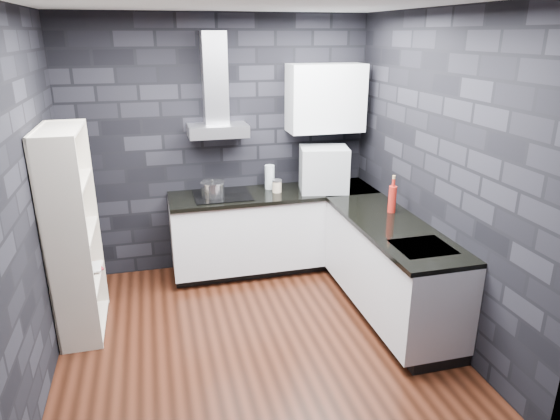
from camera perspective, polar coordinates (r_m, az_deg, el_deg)
name	(u,v)px	position (r m, az deg, el deg)	size (l,w,h in m)	color
ground	(254,339)	(4.46, -3.00, -14.51)	(3.20, 3.20, 0.00)	#3A190F
ceiling	(247,2)	(3.70, -3.79, 22.67)	(3.20, 3.20, 0.00)	silver
wall_back	(221,146)	(5.42, -6.77, 7.22)	(3.20, 0.05, 2.70)	black
wall_front	(318,288)	(2.41, 4.39, -8.89)	(3.20, 0.05, 2.70)	black
wall_left	(22,207)	(3.91, -27.37, 0.26)	(0.05, 3.20, 2.70)	black
wall_right	(438,176)	(4.46, 17.61, 3.74)	(0.05, 3.20, 2.70)	black
toekick_back	(273,262)	(5.67, -0.80, -6.01)	(2.18, 0.50, 0.10)	black
toekick_right	(391,308)	(4.91, 12.54, -10.87)	(0.50, 1.78, 0.10)	black
counter_back_cab	(274,228)	(5.46, -0.72, -2.12)	(2.20, 0.60, 0.76)	white
counter_right_cab	(390,267)	(4.69, 12.49, -6.41)	(0.60, 1.80, 0.76)	white
counter_back_top	(274,194)	(5.31, -0.71, 1.86)	(2.20, 0.62, 0.04)	black
counter_right_top	(393,227)	(4.53, 12.74, -1.87)	(0.62, 1.80, 0.04)	black
counter_corner_top	(344,188)	(5.56, 7.30, 2.50)	(0.62, 0.62, 0.04)	black
hood_body	(218,130)	(5.18, -7.10, 9.01)	(0.60, 0.34, 0.12)	silver
hood_chimney	(215,78)	(5.19, -7.45, 14.69)	(0.24, 0.20, 0.90)	silver
upper_cabinet	(326,98)	(5.40, 5.23, 12.62)	(0.80, 0.35, 0.70)	silver
cooktop	(222,195)	(5.22, -6.61, 1.69)	(0.58, 0.50, 0.01)	black
sink_rim	(423,247)	(4.12, 15.99, -4.11)	(0.44, 0.40, 0.01)	silver
pot	(213,190)	(5.16, -7.70, 2.30)	(0.23, 0.23, 0.14)	silver
glass_vase	(270,177)	(5.40, -1.19, 3.80)	(0.11, 0.11, 0.26)	silver
storage_jar	(277,187)	(5.29, -0.35, 2.68)	(0.10, 0.10, 0.12)	#CBB394
utensil_crock	(307,185)	(5.34, 3.13, 2.89)	(0.10, 0.10, 0.13)	silver
appliance_garage	(324,170)	(5.32, 5.02, 4.56)	(0.49, 0.38, 0.49)	#A4A7AB
red_bottle	(392,199)	(4.79, 12.70, 1.20)	(0.07, 0.07, 0.25)	#A21D15
bookshelf	(73,234)	(4.55, -22.56, -2.53)	(0.34, 0.80, 1.80)	beige
fruit_bowl	(71,233)	(4.47, -22.74, -2.47)	(0.22, 0.22, 0.06)	white
book_red	(80,260)	(4.84, -21.86, -5.37)	(0.17, 0.02, 0.23)	maroon
book_second	(79,258)	(4.84, -21.95, -5.11)	(0.17, 0.02, 0.24)	#B2B2B2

